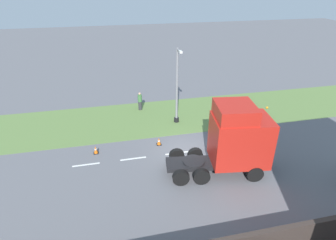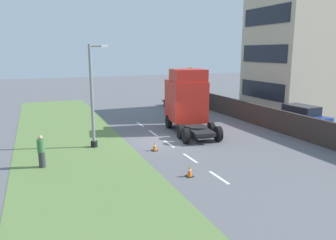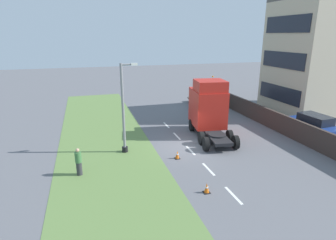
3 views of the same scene
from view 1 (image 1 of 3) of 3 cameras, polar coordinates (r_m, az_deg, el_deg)
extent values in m
plane|color=slate|center=(20.56, 3.84, -6.46)|extent=(120.00, 120.00, 0.00)
cube|color=#607F42|center=(25.58, 0.10, 0.85)|extent=(7.00, 44.00, 0.01)
cube|color=white|center=(20.02, -16.31, -8.71)|extent=(0.16, 1.80, 0.00)
cube|color=white|center=(19.95, -7.08, -7.80)|extent=(0.16, 1.80, 0.00)
cube|color=white|center=(20.40, 1.94, -6.71)|extent=(0.16, 1.80, 0.00)
cube|color=white|center=(21.32, 10.34, -5.55)|extent=(0.16, 1.80, 0.00)
cube|color=white|center=(22.65, 17.87, -4.39)|extent=(0.16, 1.80, 0.00)
cube|color=black|center=(18.56, 9.59, -8.51)|extent=(2.26, 6.47, 0.24)
cube|color=red|center=(18.05, 14.40, -3.93)|extent=(2.98, 3.80, 3.04)
cube|color=black|center=(19.02, 19.25, -5.33)|extent=(2.12, 0.36, 1.70)
cube|color=black|center=(18.37, 19.88, -1.81)|extent=(2.25, 0.38, 0.97)
cube|color=red|center=(16.98, 13.48, 1.65)|extent=(2.68, 2.58, 0.90)
sphere|color=orange|center=(16.74, 19.48, 2.38)|extent=(0.14, 0.14, 0.14)
cylinder|color=black|center=(18.18, 5.22, -8.35)|extent=(1.56, 1.56, 0.12)
cylinder|color=black|center=(20.15, 14.97, -6.45)|extent=(0.46, 1.07, 1.04)
cylinder|color=black|center=(18.41, 17.22, -10.40)|extent=(0.46, 1.07, 1.04)
cylinder|color=black|center=(19.34, 5.56, -7.09)|extent=(0.46, 1.07, 1.04)
cylinder|color=black|center=(17.52, 6.84, -11.34)|extent=(0.46, 1.07, 1.04)
cylinder|color=black|center=(19.18, 1.79, -7.30)|extent=(0.46, 1.07, 1.04)
cylinder|color=black|center=(17.34, 2.64, -11.62)|extent=(0.46, 1.07, 1.04)
cylinder|color=black|center=(24.48, 1.72, 0.05)|extent=(0.42, 0.42, 0.40)
cylinder|color=gray|center=(23.25, 1.83, 6.69)|extent=(0.19, 0.19, 6.45)
cylinder|color=gray|center=(21.92, 2.25, 13.94)|extent=(0.90, 0.14, 0.14)
cube|color=silver|center=(21.50, 2.56, 13.67)|extent=(0.44, 0.20, 0.16)
cylinder|color=#333338|center=(26.76, -5.67, 2.94)|extent=(0.34, 0.34, 0.85)
cylinder|color=#3F723F|center=(26.46, -5.75, 4.44)|extent=(0.39, 0.39, 0.67)
sphere|color=tan|center=(26.28, -5.79, 5.34)|extent=(0.23, 0.23, 0.23)
cube|color=black|center=(21.01, -14.40, -6.50)|extent=(0.36, 0.36, 0.03)
cone|color=orange|center=(20.86, -14.49, -5.84)|extent=(0.28, 0.28, 0.55)
cylinder|color=white|center=(20.84, -14.50, -5.78)|extent=(0.17, 0.17, 0.07)
cube|color=black|center=(21.34, -1.84, -4.97)|extent=(0.36, 0.36, 0.03)
cone|color=orange|center=(21.19, -1.86, -4.31)|extent=(0.28, 0.28, 0.55)
cylinder|color=white|center=(21.17, -1.86, -4.25)|extent=(0.17, 0.17, 0.07)
camera|label=2|loc=(29.06, -44.07, 9.09)|focal=35.00mm
camera|label=3|loc=(27.37, -44.06, 13.36)|focal=30.00mm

